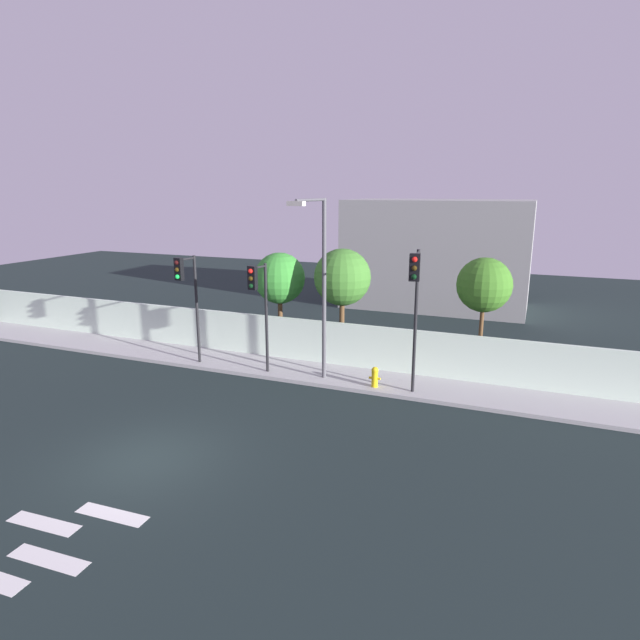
{
  "coord_description": "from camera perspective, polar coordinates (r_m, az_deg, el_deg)",
  "views": [
    {
      "loc": [
        9.59,
        -10.76,
        7.35
      ],
      "look_at": [
        2.61,
        6.5,
        2.78
      ],
      "focal_mm": 30.0,
      "sensor_mm": 36.0,
      "label": 1
    }
  ],
  "objects": [
    {
      "name": "sidewalk",
      "position": [
        22.45,
        -4.58,
        -5.17
      ],
      "size": [
        36.0,
        2.4,
        0.15
      ],
      "primitive_type": "cube",
      "color": "#A5A5A5",
      "rests_on": "ground"
    },
    {
      "name": "perimeter_wall",
      "position": [
        23.27,
        -3.21,
        -1.95
      ],
      "size": [
        36.0,
        0.18,
        1.8
      ],
      "primitive_type": "cube",
      "color": "silver",
      "rests_on": "sidewalk"
    },
    {
      "name": "street_lamp_curbside",
      "position": [
        19.86,
        0.04,
        4.84
      ],
      "size": [
        0.62,
        2.32,
        6.89
      ],
      "color": "#4C4C51",
      "rests_on": "sidewalk"
    },
    {
      "name": "traffic_light_left",
      "position": [
        20.72,
        -6.56,
        2.6
      ],
      "size": [
        0.36,
        1.09,
        4.41
      ],
      "color": "black",
      "rests_on": "sidewalk"
    },
    {
      "name": "low_building_distant",
      "position": [
        34.97,
        12.39,
        6.91
      ],
      "size": [
        11.19,
        6.0,
        6.72
      ],
      "primitive_type": "cube",
      "color": "gray",
      "rests_on": "ground"
    },
    {
      "name": "traffic_light_right",
      "position": [
        22.41,
        -13.99,
        3.42
      ],
      "size": [
        0.36,
        1.15,
        4.57
      ],
      "color": "black",
      "rests_on": "sidewalk"
    },
    {
      "name": "traffic_light_center",
      "position": [
        18.34,
        10.1,
        2.79
      ],
      "size": [
        0.4,
        1.55,
        5.2
      ],
      "color": "black",
      "rests_on": "sidewalk"
    },
    {
      "name": "crosswalk_marking",
      "position": [
        13.65,
        -29.08,
        -20.69
      ],
      "size": [
        3.78,
        3.89,
        0.01
      ],
      "color": "silver",
      "rests_on": "ground"
    },
    {
      "name": "fire_hydrant",
      "position": [
        20.14,
        5.86,
        -5.98
      ],
      "size": [
        0.44,
        0.26,
        0.78
      ],
      "color": "gold",
      "rests_on": "sidewalk"
    },
    {
      "name": "roadside_tree_leftmost",
      "position": [
        24.56,
        -4.33,
        4.43
      ],
      "size": [
        2.34,
        2.34,
        4.57
      ],
      "color": "brown",
      "rests_on": "ground"
    },
    {
      "name": "roadside_tree_midleft",
      "position": [
        23.35,
        2.39,
        4.53
      ],
      "size": [
        2.49,
        2.49,
        4.87
      ],
      "color": "brown",
      "rests_on": "ground"
    },
    {
      "name": "ground_plane",
      "position": [
        16.18,
        -18.03,
        -13.97
      ],
      "size": [
        80.0,
        80.0,
        0.0
      ],
      "primitive_type": "plane",
      "color": "black"
    },
    {
      "name": "roadside_tree_midright",
      "position": [
        22.09,
        17.11,
        3.56
      ],
      "size": [
        2.17,
        2.17,
        4.76
      ],
      "color": "brown",
      "rests_on": "ground"
    }
  ]
}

